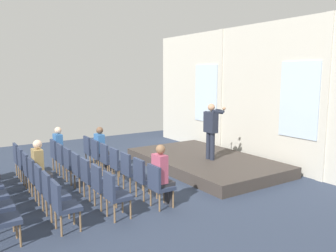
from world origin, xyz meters
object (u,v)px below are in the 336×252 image
mic_stand (211,146)px  chair_r0_c0 (91,149)px  chair_r0_c3 (118,163)px  speaker (211,127)px  chair_r1_c0 (57,153)px  chair_r1_c2 (72,163)px  chair_r0_c6 (159,184)px  audience_r1_c0 (60,147)px  chair_r2_c5 (53,192)px  chair_r2_c3 (37,176)px  chair_r1_c1 (64,158)px  chair_r2_c2 (31,169)px  chair_r3_c6 (1,216)px  chair_r0_c4 (130,169)px  chair_r2_c6 (63,203)px  chair_r1_c3 (80,169)px  chair_r0_c1 (99,153)px  audience_r0_c6 (162,173)px  chair_r1_c4 (90,176)px  chair_r1_c6 (115,192)px  audience_r2_c3 (40,166)px  chair_r2_c1 (25,163)px  chair_r1_c5 (101,183)px  chair_r2_c4 (44,183)px  audience_r0_c1 (101,147)px  chair_r0_c2 (108,158)px  chair_r2_c0 (20,158)px

mic_stand → chair_r0_c0: mic_stand is taller
chair_r0_c3 → speaker: bearing=83.7°
chair_r1_c0 → chair_r1_c2: same height
chair_r0_c6 → speaker: bearing=120.6°
audience_r1_c0 → chair_r2_c5: 3.50m
speaker → chair_r2_c3: size_ratio=1.76×
chair_r0_c6 → chair_r1_c1: bearing=-163.1°
chair_r2_c2 → chair_r3_c6: (2.66, -1.01, 0.00)m
chair_r0_c4 → chair_r2_c5: bearing=-71.7°
chair_r2_c6 → chair_r2_c2: bearing=180.0°
speaker → chair_r1_c3: speaker is taller
chair_r0_c1 → chair_r1_c0: size_ratio=1.00×
chair_r0_c1 → audience_r1_c0: bearing=-125.7°
audience_r0_c6 → chair_r1_c4: audience_r0_c6 is taller
chair_r2_c2 → chair_r3_c6: same height
chair_r1_c2 → chair_r1_c4: (1.33, 0.00, 0.00)m
chair_r1_c6 → audience_r2_c3: bearing=-155.0°
speaker → chair_r2_c1: (-1.64, -4.86, -0.74)m
chair_r2_c5 → chair_r0_c0: bearing=148.8°
audience_r0_c6 → chair_r1_c5: audience_r0_c6 is taller
chair_r0_c4 → chair_r2_c5: (0.67, -2.02, 0.00)m
chair_r1_c1 → chair_r1_c4: size_ratio=1.00×
chair_r2_c4 → chair_r2_c6: size_ratio=1.00×
chair_r2_c1 → chair_r2_c5: (2.66, 0.00, 0.00)m
speaker → audience_r1_c0: 4.46m
chair_r2_c1 → audience_r0_c1: bearing=90.0°
chair_r1_c2 → chair_r2_c1: size_ratio=1.00×
chair_r0_c2 → chair_r1_c0: (-1.33, -1.01, 0.00)m
audience_r0_c6 → chair_r2_c4: audience_r0_c6 is taller
audience_r0_c1 → chair_r3_c6: audience_r0_c1 is taller
chair_r2_c3 → chair_r2_c6: size_ratio=1.00×
chair_r0_c0 → chair_r1_c1: 1.21m
chair_r2_c2 → chair_r0_c2: bearing=90.0°
chair_r1_c6 → chair_r0_c2: bearing=159.3°
chair_r2_c0 → chair_r2_c3: 2.00m
chair_r0_c0 → chair_r2_c6: 4.47m
chair_r1_c6 → audience_r2_c3: size_ratio=0.69×
chair_r2_c1 → chair_r3_c6: same height
chair_r1_c4 → audience_r0_c6: bearing=39.3°
chair_r1_c5 → chair_r3_c6: (0.67, -2.02, 0.00)m
chair_r0_c1 → audience_r0_c6: audience_r0_c6 is taller
audience_r1_c0 → chair_r1_c2: bearing=-3.5°
chair_r2_c2 → chair_r1_c4: bearing=37.1°
chair_r1_c4 → chair_r2_c5: size_ratio=1.00×
chair_r0_c6 → chair_r2_c5: bearing=-108.3°
chair_r0_c2 → chair_r1_c6: bearing=-20.7°
chair_r0_c0 → chair_r0_c6: size_ratio=1.00×
chair_r2_c1 → chair_r1_c1: bearing=90.0°
chair_r0_c0 → chair_r0_c1: same height
audience_r2_c3 → chair_r2_c5: bearing=-3.4°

